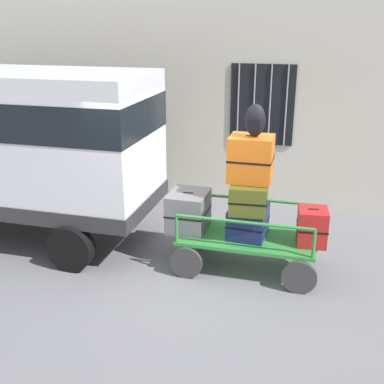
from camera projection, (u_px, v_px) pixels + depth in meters
The scene contains 11 objects.
ground_plane at pixel (189, 263), 7.20m from camera, with size 40.00×40.00×0.00m, color slate.
building_wall at pixel (229, 76), 8.99m from camera, with size 12.00×0.38×5.00m.
van at pixel (4, 137), 7.65m from camera, with size 4.95×2.00×2.77m.
luggage_cart at pixel (247, 243), 6.92m from camera, with size 2.06×1.09×0.53m.
cart_railing at pixel (248, 214), 6.76m from camera, with size 1.93×0.95×0.43m.
suitcase_left_bottom at pixel (188, 211), 7.02m from camera, with size 0.57×0.67×0.58m.
suitcase_midleft_bottom at pixel (248, 222), 6.82m from camera, with size 0.57×0.66×0.44m.
suitcase_midleft_middle at pixel (249, 195), 6.64m from camera, with size 0.58×0.80×0.41m.
suitcase_midleft_top at pixel (251, 159), 6.50m from camera, with size 0.61×0.51×0.64m.
suitcase_center_bottom at pixel (312, 227), 6.55m from camera, with size 0.45×0.48×0.52m.
backpack at pixel (255, 121), 6.27m from camera, with size 0.27×0.22×0.44m.
Camera 1 is at (1.70, -6.17, 3.48)m, focal length 44.00 mm.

